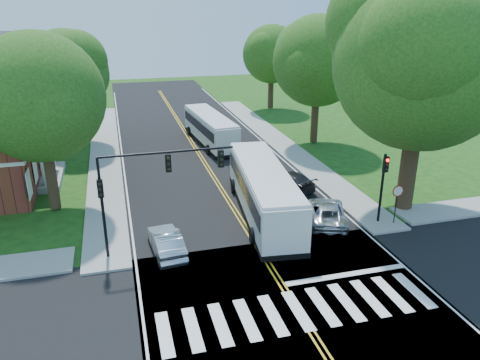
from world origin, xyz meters
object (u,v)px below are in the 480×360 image
object	(u,v)px
bus_follow	(210,128)
dark_sedan	(290,180)
signal_ne	(383,179)
hatchback	(166,242)
signal_nw	(147,179)
bus_lead	(263,190)
suv	(327,212)

from	to	relation	value
bus_follow	dark_sedan	xyz separation A→B (m)	(3.24, -13.10, -0.87)
signal_ne	hatchback	world-z (taller)	signal_ne
signal_nw	bus_lead	bearing A→B (deg)	22.97
bus_follow	dark_sedan	world-z (taller)	bus_follow
bus_lead	hatchback	distance (m)	7.54
dark_sedan	bus_follow	bearing A→B (deg)	-95.70
signal_nw	bus_follow	world-z (taller)	signal_nw
suv	dark_sedan	size ratio (longest dim) A/B	1.10
suv	bus_lead	bearing A→B (deg)	-10.86
hatchback	suv	xyz separation A→B (m)	(10.22, 1.28, -0.03)
bus_lead	suv	xyz separation A→B (m)	(3.54, -2.09, -1.03)
suv	signal_nw	bearing A→B (deg)	25.22
signal_ne	bus_follow	distance (m)	21.19
signal_ne	dark_sedan	bearing A→B (deg)	114.79
signal_nw	dark_sedan	world-z (taller)	signal_nw
signal_nw	signal_ne	xyz separation A→B (m)	(14.06, 0.01, -1.41)
hatchback	suv	world-z (taller)	hatchback
bus_lead	signal_nw	bearing A→B (deg)	29.46
signal_ne	bus_lead	bearing A→B (deg)	154.46
signal_ne	dark_sedan	size ratio (longest dim) A/B	1.01
bus_lead	bus_follow	size ratio (longest dim) A/B	1.12
signal_nw	bus_lead	size ratio (longest dim) A/B	0.57
bus_follow	suv	bearing A→B (deg)	95.36
bus_lead	suv	size ratio (longest dim) A/B	2.63
hatchback	dark_sedan	bearing A→B (deg)	-149.22
signal_ne	bus_lead	size ratio (longest dim) A/B	0.35
signal_ne	hatchback	distance (m)	13.46
bus_follow	hatchback	size ratio (longest dim) A/B	2.66
signal_ne	bus_lead	distance (m)	7.42
bus_follow	suv	world-z (taller)	bus_follow
signal_ne	bus_follow	bearing A→B (deg)	107.86
signal_nw	hatchback	bearing A→B (deg)	-14.32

